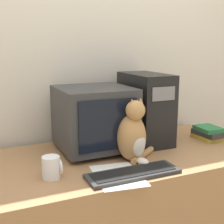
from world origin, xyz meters
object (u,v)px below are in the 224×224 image
at_px(keyboard, 133,173).
at_px(book_stack, 208,133).
at_px(computer_tower, 145,108).
at_px(pen, 98,174).
at_px(crt_monitor, 94,118).
at_px(mug, 52,167).
at_px(cat, 133,135).

distance_m(keyboard, book_stack, 0.77).
distance_m(computer_tower, pen, 0.62).
bearing_deg(crt_monitor, computer_tower, 3.98).
height_order(crt_monitor, book_stack, crt_monitor).
xyz_separation_m(crt_monitor, computer_tower, (0.35, 0.02, 0.02)).
distance_m(keyboard, pen, 0.17).
relative_size(book_stack, mug, 1.91).
distance_m(book_stack, mug, 1.08).
bearing_deg(keyboard, cat, 62.26).
bearing_deg(computer_tower, cat, -130.49).
distance_m(computer_tower, book_stack, 0.45).
relative_size(crt_monitor, mug, 3.90).
bearing_deg(book_stack, mug, -170.52).
relative_size(cat, book_stack, 1.68).
bearing_deg(keyboard, pen, 151.58).
height_order(crt_monitor, keyboard, crt_monitor).
xyz_separation_m(keyboard, pen, (-0.15, 0.08, -0.01)).
relative_size(computer_tower, mug, 4.09).
bearing_deg(keyboard, computer_tower, 54.04).
height_order(keyboard, pen, keyboard).
bearing_deg(pen, keyboard, -28.42).
height_order(crt_monitor, computer_tower, computer_tower).
xyz_separation_m(computer_tower, mug, (-0.67, -0.31, -0.16)).
relative_size(pen, mug, 1.44).
relative_size(computer_tower, book_stack, 2.14).
bearing_deg(keyboard, book_stack, 23.21).
bearing_deg(pen, mug, 166.76).
relative_size(cat, mug, 3.21).
xyz_separation_m(book_stack, pen, (-0.86, -0.23, -0.04)).
height_order(cat, book_stack, cat).
xyz_separation_m(crt_monitor, keyboard, (0.03, -0.41, -0.18)).
distance_m(computer_tower, mug, 0.75).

